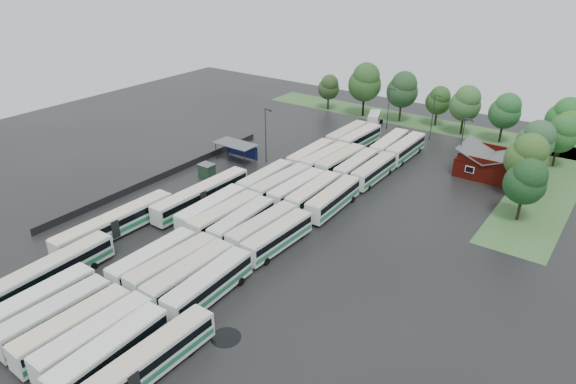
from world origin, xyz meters
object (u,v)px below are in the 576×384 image
Objects in this scene: brick_building at (488,166)px; artic_bus_west_a at (42,276)px; artic_bus_east at (133,372)px; minibus at (374,118)px.

brick_building is 0.54× the size of artic_bus_west_a.
brick_building is 70.27m from artic_bus_east.
artic_bus_west_a is 1.00× the size of artic_bus_east.
brick_building is at bearing -45.73° from minibus.
artic_bus_east is at bearing -98.36° from minibus.
brick_building is 73.46m from artic_bus_west_a.
artic_bus_west_a is at bearing 171.22° from artic_bus_east.
minibus is (3.30, 79.69, -0.37)m from artic_bus_west_a.
brick_building reaches higher than minibus.
brick_building reaches higher than artic_bus_west_a.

